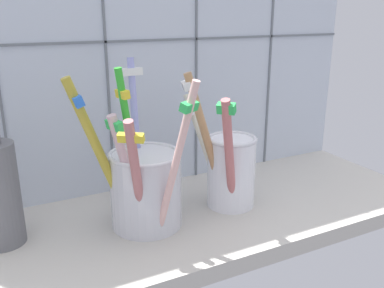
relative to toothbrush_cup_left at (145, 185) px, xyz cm
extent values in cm
cube|color=#BCB7AD|center=(6.01, 0.47, -6.19)|extent=(64.00, 22.00, 2.00)
cube|color=silver|center=(6.01, 12.47, 15.31)|extent=(64.00, 2.00, 45.00)
cube|color=slate|center=(-0.39, 11.37, 15.31)|extent=(0.30, 0.20, 45.00)
cube|color=slate|center=(12.41, 11.37, 15.31)|extent=(0.30, 0.20, 45.00)
cube|color=slate|center=(25.21, 11.37, 15.31)|extent=(0.30, 0.20, 45.00)
cube|color=slate|center=(6.01, 11.37, 15.05)|extent=(64.00, 0.20, 0.30)
cylinder|color=silver|center=(0.27, 0.13, -0.85)|extent=(8.16, 8.16, 8.69)
torus|color=silver|center=(0.27, 0.13, 3.50)|extent=(8.25, 8.25, 0.50)
cylinder|color=#A4A7F2|center=(0.31, 3.21, 4.52)|extent=(0.95, 2.36, 18.68)
cube|color=white|center=(0.27, 3.82, 12.24)|extent=(2.49, 1.08, 0.91)
cylinder|color=beige|center=(-2.18, -1.03, 2.03)|extent=(4.53, 2.17, 13.90)
cube|color=green|center=(-3.49, -1.40, 7.76)|extent=(1.57, 2.59, 1.16)
cylinder|color=gold|center=(-4.61, 0.95, 3.91)|extent=(7.04, 1.33, 17.74)
cube|color=blue|center=(-6.71, 0.85, 10.28)|extent=(1.27, 2.34, 1.28)
cylinder|color=green|center=(-1.56, -0.76, 4.32)|extent=(3.30, 1.43, 18.32)
cube|color=yellow|center=(-2.38, -0.94, 10.78)|extent=(1.18, 1.96, 0.92)
cylinder|color=beige|center=(1.47, -5.08, 3.94)|extent=(3.52, 5.41, 17.69)
cube|color=green|center=(2.31, -6.56, 10.14)|extent=(2.33, 1.95, 1.08)
cylinder|color=#BA7070|center=(-2.02, -3.18, 2.10)|extent=(3.78, 4.79, 14.08)
cube|color=yellow|center=(-2.87, -4.38, 7.18)|extent=(2.62, 2.21, 1.00)
cylinder|color=white|center=(11.75, 0.13, -0.76)|extent=(6.06, 6.06, 8.87)
torus|color=silver|center=(11.75, 0.13, 3.68)|extent=(6.25, 6.25, 0.50)
cylinder|color=#C66D6D|center=(9.38, -2.76, 2.54)|extent=(4.88, 4.63, 14.97)
cube|color=green|center=(7.96, -4.07, 8.86)|extent=(2.20, 2.24, 1.29)
cylinder|color=tan|center=(8.30, 0.94, 3.64)|extent=(5.84, 2.72, 17.13)
cube|color=white|center=(6.46, 1.54, 10.58)|extent=(1.71, 2.43, 1.13)
cylinder|color=white|center=(9.28, 2.90, 2.00)|extent=(4.29, 5.27, 13.85)
cube|color=white|center=(8.18, 4.33, 6.82)|extent=(2.40, 2.21, 1.19)
camera|label=1|loc=(-14.92, -40.94, 18.84)|focal=38.94mm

